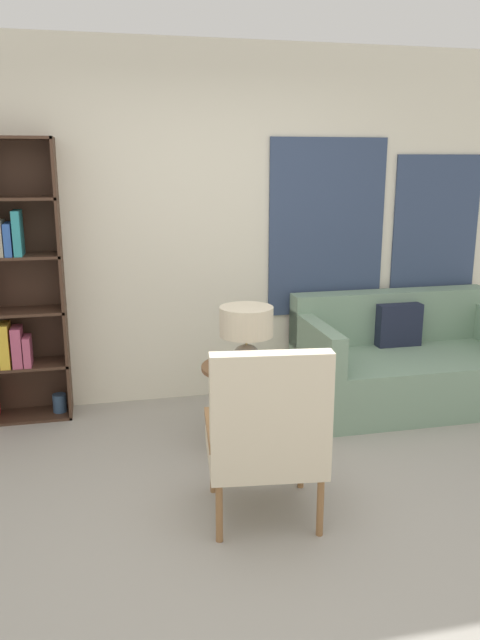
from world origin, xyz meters
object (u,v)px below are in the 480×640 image
armchair (267,431)px  side_table (242,375)px  couch (406,364)px  table_lamp (246,327)px

armchair → side_table: 0.93m
couch → table_lamp: table_lamp is taller
couch → side_table: 1.55m
side_table → armchair: bearing=-95.2°
side_table → table_lamp: size_ratio=1.46×
armchair → side_table: armchair is taller
couch → side_table: (-1.44, -0.53, 0.20)m
couch → table_lamp: bearing=-159.3°
couch → table_lamp: size_ratio=4.30×
couch → side_table: size_ratio=2.95×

